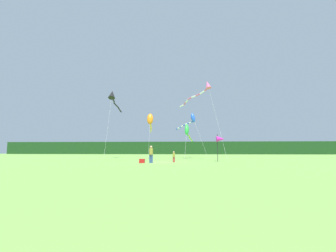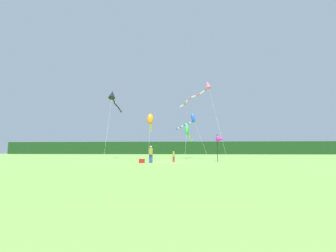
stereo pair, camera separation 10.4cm
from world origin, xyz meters
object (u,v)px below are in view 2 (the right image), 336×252
at_px(cooler_box, 142,161).
at_px(kite_green, 187,131).
at_px(person_child, 174,156).
at_px(banner_flag_pole, 220,139).
at_px(kite_rainbow, 203,89).
at_px(kite_blue, 191,119).
at_px(kite_black, 113,96).
at_px(person_adult, 151,153).
at_px(kite_orange, 150,120).

relative_size(cooler_box, kite_green, 0.07).
distance_m(person_child, cooler_box, 3.55).
bearing_deg(cooler_box, banner_flag_pole, 22.27).
height_order(banner_flag_pole, kite_rainbow, kite_rainbow).
bearing_deg(kite_blue, cooler_box, -109.47).
bearing_deg(kite_blue, person_child, -99.33).
bearing_deg(cooler_box, kite_black, 121.66).
bearing_deg(kite_blue, kite_black, -160.98).
bearing_deg(kite_green, kite_rainbow, -57.95).
bearing_deg(cooler_box, person_child, 26.04).
xyz_separation_m(cooler_box, kite_green, (4.72, 11.91, 3.97)).
relative_size(person_adult, kite_green, 0.24).
xyz_separation_m(person_child, banner_flag_pole, (5.26, 1.90, 1.90)).
bearing_deg(kite_rainbow, banner_flag_pole, -73.11).
bearing_deg(kite_green, kite_blue, 78.36).
relative_size(person_adult, kite_rainbow, 0.16).
bearing_deg(kite_black, kite_blue, 19.02).
distance_m(kite_rainbow, kite_blue, 7.84).
bearing_deg(kite_green, banner_flag_pole, -66.41).
bearing_deg(kite_orange, kite_green, -1.33).
bearing_deg(kite_orange, kite_rainbow, -24.46).
height_order(person_adult, cooler_box, person_adult).
distance_m(cooler_box, kite_orange, 13.39).
height_order(banner_flag_pole, kite_green, kite_green).
distance_m(person_child, kite_black, 16.54).
bearing_deg(cooler_box, kite_green, 68.38).
xyz_separation_m(person_adult, kite_black, (-7.75, 10.93, 8.68)).
height_order(cooler_box, kite_black, kite_black).
height_order(person_adult, kite_black, kite_black).
bearing_deg(person_adult, banner_flag_pole, 23.33).
relative_size(person_adult, cooler_box, 3.26).
xyz_separation_m(kite_orange, kite_green, (5.79, -0.13, -1.77)).
bearing_deg(banner_flag_pole, kite_green, 113.59).
distance_m(person_adult, person_child, 2.66).
bearing_deg(person_child, kite_rainbow, 61.43).
bearing_deg(kite_rainbow, cooler_box, -129.36).
height_order(person_child, kite_blue, kite_blue).
relative_size(cooler_box, kite_rainbow, 0.05).
distance_m(cooler_box, kite_green, 13.42).
height_order(kite_orange, kite_rainbow, kite_rainbow).
xyz_separation_m(cooler_box, kite_orange, (-1.06, 12.05, 5.74)).
bearing_deg(person_child, kite_blue, 80.67).
bearing_deg(banner_flag_pole, person_adult, -156.67).
xyz_separation_m(kite_black, kite_blue, (12.29, 4.24, -3.21)).
bearing_deg(banner_flag_pole, kite_rainbow, 106.89).
relative_size(kite_black, kite_green, 1.48).
bearing_deg(kite_blue, person_adult, -106.68).
height_order(kite_black, kite_green, kite_black).
relative_size(person_adult, kite_black, 0.16).
distance_m(cooler_box, kite_blue, 17.45).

